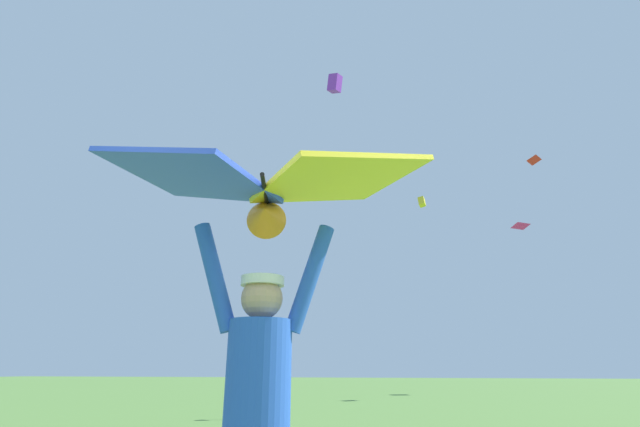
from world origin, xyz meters
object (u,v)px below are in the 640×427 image
Objects in this scene: distant_kite_purple_low_left at (335,83)px; held_stunt_kite at (266,187)px; distant_kite_yellow_high_right at (422,202)px; distant_kite_magenta_mid_right at (520,225)px; distant_kite_red_far_center at (534,160)px; kite_flyer_person at (257,409)px; marker_flag at (275,348)px.

held_stunt_kite is at bearing -81.22° from distant_kite_purple_low_left.
distant_kite_magenta_mid_right is at bearing -61.70° from distant_kite_yellow_high_right.
distant_kite_red_far_center is 4.12m from distant_kite_magenta_mid_right.
kite_flyer_person is 2.05× the size of distant_kite_yellow_high_right.
held_stunt_kite is at bearing -106.45° from distant_kite_magenta_mid_right.
distant_kite_magenta_mid_right is 15.40m from distant_kite_purple_low_left.
held_stunt_kite reaches higher than kite_flyer_person.
held_stunt_kite is at bearing -109.85° from distant_kite_red_far_center.
distant_kite_yellow_high_right is (1.91, 32.49, 13.06)m from kite_flyer_person.
kite_flyer_person is at bearing 105.19° from held_stunt_kite.
distant_kite_purple_low_left reaches higher than kite_flyer_person.
distant_kite_yellow_high_right reaches higher than distant_kite_red_far_center.
distant_kite_red_far_center is 17.73m from marker_flag.
distant_kite_red_far_center is at bearing 70.15° from held_stunt_kite.
distant_kite_purple_low_left is (-3.63, 23.54, 19.02)m from kite_flyer_person.
kite_flyer_person is 25.44m from distant_kite_magenta_mid_right.
distant_kite_yellow_high_right is 0.50× the size of marker_flag.
distant_kite_magenta_mid_right is at bearing -1.75° from distant_kite_purple_low_left.
kite_flyer_person is 1.35× the size of distant_kite_purple_low_left.
held_stunt_kite is 3.14× the size of distant_kite_red_far_center.
distant_kite_yellow_high_right reaches higher than held_stunt_kite.
held_stunt_kite is 1.76× the size of distant_kite_magenta_mid_right.
distant_kite_magenta_mid_right reaches higher than held_stunt_kite.
distant_kite_yellow_high_right is (-5.00, 9.28, 5.27)m from distant_kite_magenta_mid_right.
marker_flag is (-2.71, 8.81, 0.69)m from kite_flyer_person.
held_stunt_kite is 34.72m from distant_kite_yellow_high_right.
distant_kite_red_far_center is 0.31× the size of marker_flag.
kite_flyer_person is 9.25m from marker_flag.
distant_kite_purple_low_left is at bearing 98.76° from kite_flyer_person.
distant_kite_magenta_mid_right is 0.73× the size of distant_kite_purple_low_left.
distant_kite_purple_low_left reaches higher than marker_flag.
distant_kite_yellow_high_right is at bearing 78.97° from marker_flag.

